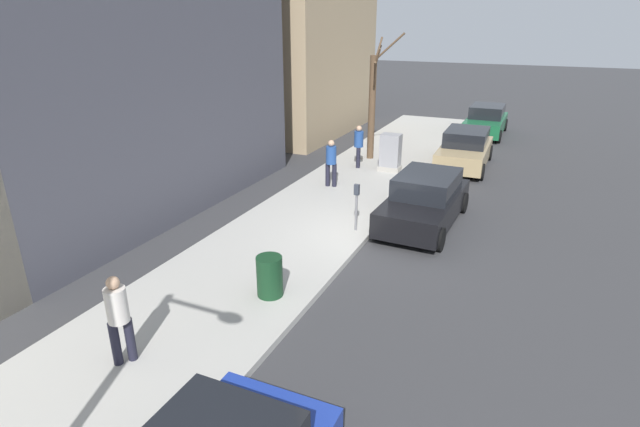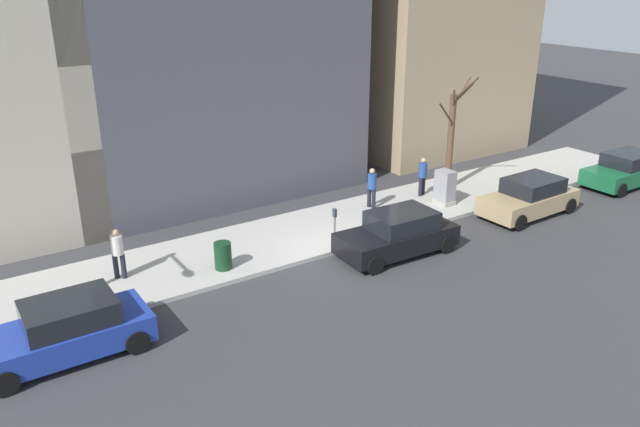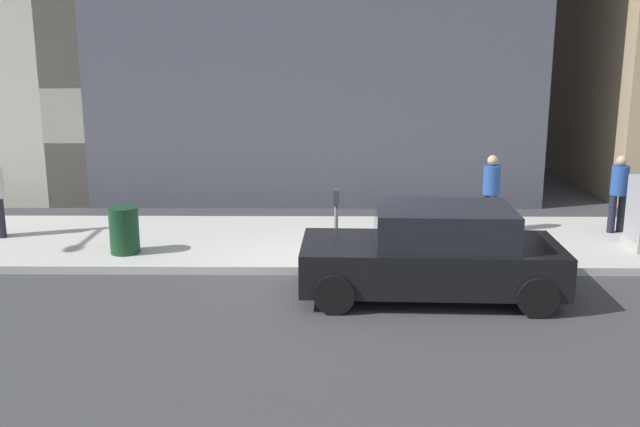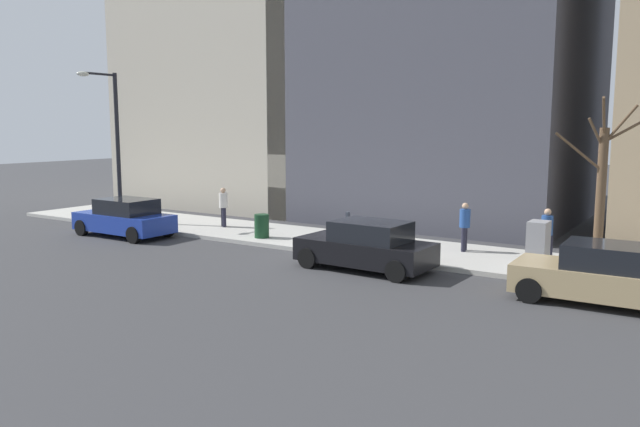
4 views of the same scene
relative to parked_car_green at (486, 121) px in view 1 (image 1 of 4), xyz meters
The scene contains 12 objects.
ground_plane 15.01m from the parked_car_green, 85.42° to the left, with size 120.00×120.00×0.00m, color #38383A.
sidewalk 15.30m from the parked_car_green, 77.93° to the left, with size 4.00×36.00×0.15m, color #B2AFA8.
parked_car_green is the anchor object (origin of this frame).
parked_car_tan 6.58m from the parked_car_green, 89.87° to the left, with size 2.00×4.24×1.52m.
parked_car_black 13.32m from the parked_car_green, 89.59° to the left, with size 2.05×4.26×1.52m.
parking_meter 14.99m from the parked_car_green, 83.69° to the left, with size 0.14×0.10×1.35m.
utility_box 9.15m from the parked_car_green, 74.15° to the left, with size 0.83×0.61×1.43m.
bare_tree 8.45m from the parked_car_green, 62.85° to the left, with size 1.35×2.52×5.06m.
trash_bin 19.08m from the parked_car_green, 83.69° to the left, with size 0.56×0.56×0.90m, color #14381E.
pedestrian_near_meter 9.64m from the parked_car_green, 66.82° to the left, with size 0.36×0.39×1.66m.
pedestrian_midblock 12.18m from the parked_car_green, 71.70° to the left, with size 0.40×0.36×1.66m.
pedestrian_far_corner 22.20m from the parked_car_green, 81.48° to the left, with size 0.36×0.36×1.66m.
Camera 1 is at (-3.92, 12.13, 5.72)m, focal length 28.00 mm.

